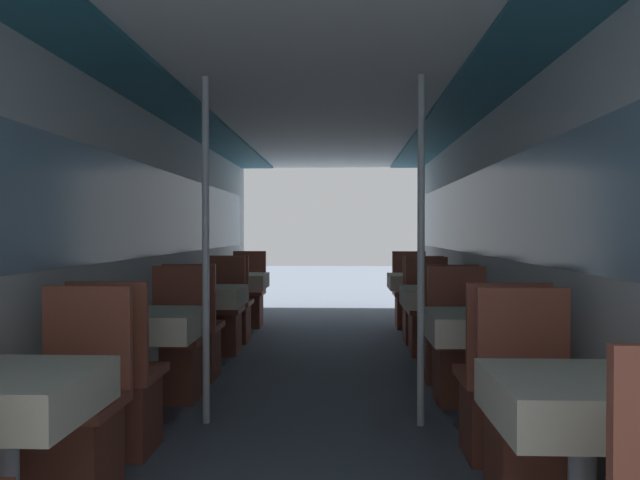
# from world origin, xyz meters

# --- Properties ---
(wall_left) EXTENTS (0.05, 9.76, 2.19)m
(wall_left) POSITION_xyz_m (-1.42, 3.48, 1.14)
(wall_left) COLOR silver
(wall_left) RESTS_ON ground_plane
(wall_right) EXTENTS (0.05, 9.76, 2.19)m
(wall_right) POSITION_xyz_m (1.42, 3.48, 1.14)
(wall_right) COLOR silver
(wall_right) RESTS_ON ground_plane
(ceiling_panel) EXTENTS (2.84, 9.76, 0.07)m
(ceiling_panel) POSITION_xyz_m (0.00, 3.48, 2.23)
(ceiling_panel) COLOR white
(ceiling_panel) RESTS_ON wall_left
(dining_table_left_0) EXTENTS (0.62, 0.62, 0.71)m
(dining_table_left_0) POSITION_xyz_m (-1.03, 0.70, 0.60)
(dining_table_left_0) COLOR #4C4C51
(dining_table_left_0) RESTS_ON ground_plane
(chair_left_far_0) EXTENTS (0.43, 0.43, 0.96)m
(chair_left_far_0) POSITION_xyz_m (-1.03, 1.26, 0.29)
(chair_left_far_0) COLOR brown
(chair_left_far_0) RESTS_ON ground_plane
(dining_table_left_1) EXTENTS (0.62, 0.62, 0.71)m
(dining_table_left_1) POSITION_xyz_m (-1.03, 2.40, 0.60)
(dining_table_left_1) COLOR #4C4C51
(dining_table_left_1) RESTS_ON ground_plane
(chair_left_near_1) EXTENTS (0.43, 0.43, 0.96)m
(chair_left_near_1) POSITION_xyz_m (-1.03, 1.84, 0.29)
(chair_left_near_1) COLOR brown
(chair_left_near_1) RESTS_ON ground_plane
(chair_left_far_1) EXTENTS (0.43, 0.43, 0.96)m
(chair_left_far_1) POSITION_xyz_m (-1.03, 2.96, 0.29)
(chair_left_far_1) COLOR brown
(chair_left_far_1) RESTS_ON ground_plane
(support_pole_left_1) EXTENTS (0.05, 0.05, 2.19)m
(support_pole_left_1) POSITION_xyz_m (-0.68, 2.40, 1.09)
(support_pole_left_1) COLOR silver
(support_pole_left_1) RESTS_ON ground_plane
(dining_table_left_2) EXTENTS (0.62, 0.62, 0.71)m
(dining_table_left_2) POSITION_xyz_m (-1.03, 4.10, 0.60)
(dining_table_left_2) COLOR #4C4C51
(dining_table_left_2) RESTS_ON ground_plane
(chair_left_near_2) EXTENTS (0.43, 0.43, 0.96)m
(chair_left_near_2) POSITION_xyz_m (-1.03, 3.54, 0.29)
(chair_left_near_2) COLOR brown
(chair_left_near_2) RESTS_ON ground_plane
(chair_left_far_2) EXTENTS (0.43, 0.43, 0.96)m
(chair_left_far_2) POSITION_xyz_m (-1.03, 4.66, 0.29)
(chair_left_far_2) COLOR brown
(chair_left_far_2) RESTS_ON ground_plane
(dining_table_left_3) EXTENTS (0.62, 0.62, 0.71)m
(dining_table_left_3) POSITION_xyz_m (-1.03, 5.81, 0.60)
(dining_table_left_3) COLOR #4C4C51
(dining_table_left_3) RESTS_ON ground_plane
(chair_left_near_3) EXTENTS (0.43, 0.43, 0.96)m
(chair_left_near_3) POSITION_xyz_m (-1.03, 5.25, 0.29)
(chair_left_near_3) COLOR brown
(chair_left_near_3) RESTS_ON ground_plane
(chair_left_far_3) EXTENTS (0.43, 0.43, 0.96)m
(chair_left_far_3) POSITION_xyz_m (-1.03, 6.37, 0.29)
(chair_left_far_3) COLOR brown
(chair_left_far_3) RESTS_ON ground_plane
(dining_table_right_0) EXTENTS (0.62, 0.62, 0.71)m
(dining_table_right_0) POSITION_xyz_m (1.03, 0.70, 0.60)
(dining_table_right_0) COLOR #4C4C51
(dining_table_right_0) RESTS_ON ground_plane
(chair_right_far_0) EXTENTS (0.43, 0.43, 0.96)m
(chair_right_far_0) POSITION_xyz_m (1.03, 1.26, 0.29)
(chair_right_far_0) COLOR brown
(chair_right_far_0) RESTS_ON ground_plane
(dining_table_right_1) EXTENTS (0.62, 0.62, 0.71)m
(dining_table_right_1) POSITION_xyz_m (1.03, 2.40, 0.60)
(dining_table_right_1) COLOR #4C4C51
(dining_table_right_1) RESTS_ON ground_plane
(chair_right_near_1) EXTENTS (0.43, 0.43, 0.96)m
(chair_right_near_1) POSITION_xyz_m (1.03, 1.84, 0.29)
(chair_right_near_1) COLOR brown
(chair_right_near_1) RESTS_ON ground_plane
(chair_right_far_1) EXTENTS (0.43, 0.43, 0.96)m
(chair_right_far_1) POSITION_xyz_m (1.03, 2.96, 0.29)
(chair_right_far_1) COLOR brown
(chair_right_far_1) RESTS_ON ground_plane
(support_pole_right_1) EXTENTS (0.05, 0.05, 2.19)m
(support_pole_right_1) POSITION_xyz_m (0.68, 2.40, 1.09)
(support_pole_right_1) COLOR silver
(support_pole_right_1) RESTS_ON ground_plane
(dining_table_right_2) EXTENTS (0.62, 0.62, 0.71)m
(dining_table_right_2) POSITION_xyz_m (1.03, 4.10, 0.60)
(dining_table_right_2) COLOR #4C4C51
(dining_table_right_2) RESTS_ON ground_plane
(chair_right_near_2) EXTENTS (0.43, 0.43, 0.96)m
(chair_right_near_2) POSITION_xyz_m (1.03, 3.54, 0.29)
(chair_right_near_2) COLOR brown
(chair_right_near_2) RESTS_ON ground_plane
(chair_right_far_2) EXTENTS (0.43, 0.43, 0.96)m
(chair_right_far_2) POSITION_xyz_m (1.03, 4.66, 0.29)
(chair_right_far_2) COLOR brown
(chair_right_far_2) RESTS_ON ground_plane
(dining_table_right_3) EXTENTS (0.62, 0.62, 0.71)m
(dining_table_right_3) POSITION_xyz_m (1.03, 5.81, 0.60)
(dining_table_right_3) COLOR #4C4C51
(dining_table_right_3) RESTS_ON ground_plane
(chair_right_near_3) EXTENTS (0.43, 0.43, 0.96)m
(chair_right_near_3) POSITION_xyz_m (1.03, 5.25, 0.29)
(chair_right_near_3) COLOR brown
(chair_right_near_3) RESTS_ON ground_plane
(chair_right_far_3) EXTENTS (0.43, 0.43, 0.96)m
(chair_right_far_3) POSITION_xyz_m (1.03, 6.37, 0.29)
(chair_right_far_3) COLOR brown
(chair_right_far_3) RESTS_ON ground_plane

